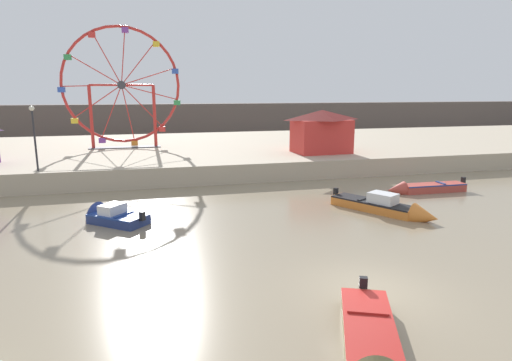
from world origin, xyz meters
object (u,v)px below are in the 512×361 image
ferris_wheel_red_frame (122,88)px  motorboat_faded_red (422,188)px  carnival_booth_red_striped (321,131)px  motorboat_olive_wood (372,350)px  promenade_lamp_near (34,129)px  motorboat_navy_blue (108,216)px  motorboat_orange_hull (388,207)px

ferris_wheel_red_frame → motorboat_faded_red: bearing=-41.6°
ferris_wheel_red_frame → carnival_booth_red_striped: size_ratio=2.10×
motorboat_olive_wood → promenade_lamp_near: (-11.71, 21.07, 3.75)m
motorboat_olive_wood → carnival_booth_red_striped: bearing=-176.3°
motorboat_navy_blue → carnival_booth_red_striped: size_ratio=0.73×
ferris_wheel_red_frame → motorboat_navy_blue: bearing=-90.5°
motorboat_navy_blue → carnival_booth_red_striped: (15.88, 11.05, 2.87)m
motorboat_olive_wood → ferris_wheel_red_frame: bearing=-144.1°
motorboat_olive_wood → motorboat_faded_red: (11.92, 14.99, 0.01)m
motorboat_faded_red → carnival_booth_red_striped: carnival_booth_red_striped is taller
carnival_booth_red_striped → promenade_lamp_near: size_ratio=1.22×
promenade_lamp_near → carnival_booth_red_striped: bearing=9.1°
motorboat_navy_blue → motorboat_olive_wood: size_ratio=0.72×
motorboat_olive_wood → carnival_booth_red_striped: (8.89, 24.38, 2.90)m
motorboat_olive_wood → motorboat_faded_red: 19.15m
motorboat_orange_hull → promenade_lamp_near: 21.65m
motorboat_orange_hull → promenade_lamp_near: (-18.90, 9.89, 3.68)m
motorboat_orange_hull → carnival_booth_red_striped: 13.61m
motorboat_faded_red → motorboat_olive_wood: bearing=52.7°
promenade_lamp_near → motorboat_orange_hull: bearing=-27.6°
ferris_wheel_red_frame → carnival_booth_red_striped: (15.71, -7.23, -3.45)m
motorboat_navy_blue → ferris_wheel_red_frame: ferris_wheel_red_frame is taller
motorboat_olive_wood → motorboat_faded_red: bearing=165.2°
motorboat_faded_red → carnival_booth_red_striped: 10.28m
motorboat_navy_blue → promenade_lamp_near: size_ratio=0.89×
ferris_wheel_red_frame → motorboat_olive_wood: bearing=-77.8°
motorboat_navy_blue → carnival_booth_red_striped: bearing=-104.6°
motorboat_olive_wood → motorboat_faded_red: size_ratio=0.91×
motorboat_olive_wood → carnival_booth_red_striped: size_ratio=1.02×
motorboat_orange_hull → motorboat_olive_wood: (-7.19, -11.17, -0.07)m
motorboat_orange_hull → ferris_wheel_red_frame: size_ratio=0.54×
motorboat_orange_hull → motorboat_olive_wood: motorboat_orange_hull is taller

